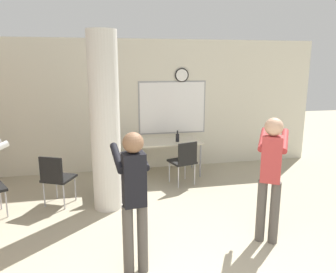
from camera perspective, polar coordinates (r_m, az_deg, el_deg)
The scene contains 9 objects.
wall_back at distance 7.15m, azimuth -4.75°, elevation 5.36°, with size 8.00×0.15×2.80m.
support_pillar at distance 5.18m, azimuth -10.90°, elevation 2.30°, with size 0.46×0.46×2.80m.
folding_table at distance 6.79m, azimuth -0.97°, elevation -1.24°, with size 1.59×0.72×0.72m.
bottle_on_table at distance 6.73m, azimuth 1.65°, elevation -0.16°, with size 0.07×0.07×0.23m.
chair_table_right at distance 6.27m, azimuth 2.79°, elevation -4.02°, with size 0.54×0.54×0.87m.
chair_table_left at distance 5.92m, azimuth -10.28°, elevation -5.24°, with size 0.48×0.48×0.87m.
chair_near_pillar at distance 5.67m, azimuth -18.87°, elevation -6.56°, with size 0.59×0.59×0.87m.
person_playing_front at distance 3.59m, azimuth -5.99°, elevation -9.66°, with size 0.40×0.63×1.63m.
person_playing_side at distance 4.39m, azimuth 17.47°, elevation -5.66°, with size 0.58×0.69×1.66m.
Camera 1 is at (-0.88, -1.98, 2.33)m, focal length 35.00 mm.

